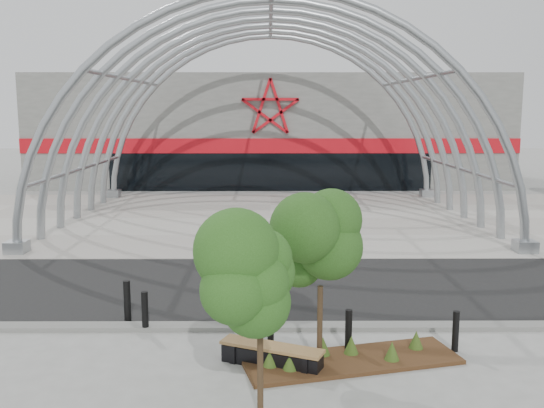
{
  "coord_description": "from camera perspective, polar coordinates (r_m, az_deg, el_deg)",
  "views": [
    {
      "loc": [
        -0.1,
        -15.23,
        5.67
      ],
      "look_at": [
        0.0,
        4.0,
        2.6
      ],
      "focal_mm": 40.0,
      "sensor_mm": 36.0,
      "label": 1
    }
  ],
  "objects": [
    {
      "name": "bench_0",
      "position": [
        13.79,
        -0.04,
        -14.12
      ],
      "size": [
        2.35,
        1.41,
        0.49
      ],
      "color": "black",
      "rests_on": "ground"
    },
    {
      "name": "bollard_4",
      "position": [
        15.11,
        16.9,
        -11.39
      ],
      "size": [
        0.16,
        0.16,
        0.97
      ],
      "primitive_type": "cylinder",
      "color": "black",
      "rests_on": "ground"
    },
    {
      "name": "ground",
      "position": [
        16.25,
        0.07,
        -11.35
      ],
      "size": [
        140.0,
        140.0,
        0.0
      ],
      "primitive_type": "plane",
      "color": "gray",
      "rests_on": "ground"
    },
    {
      "name": "vault_canopy",
      "position": [
        31.24,
        -0.11,
        -1.36
      ],
      "size": [
        20.8,
        15.8,
        20.36
      ],
      "color": "#979CA0",
      "rests_on": "ground"
    },
    {
      "name": "street_tree_1",
      "position": [
        13.08,
        4.61,
        -4.6
      ],
      "size": [
        1.52,
        1.52,
        3.6
      ],
      "color": "black",
      "rests_on": "ground"
    },
    {
      "name": "bollard_2",
      "position": [
        14.63,
        -0.12,
        -11.68
      ],
      "size": [
        0.16,
        0.16,
        0.97
      ],
      "primitive_type": "cylinder",
      "color": "black",
      "rests_on": "ground"
    },
    {
      "name": "bollard_3",
      "position": [
        14.55,
        7.22,
        -11.76
      ],
      "size": [
        0.16,
        0.16,
        1.02
      ],
      "primitive_type": "cylinder",
      "color": "black",
      "rests_on": "ground"
    },
    {
      "name": "forecourt",
      "position": [
        31.24,
        -0.11,
        -1.35
      ],
      "size": [
        60.0,
        17.0,
        0.04
      ],
      "primitive_type": "cube",
      "color": "#A69F96",
      "rests_on": "ground"
    },
    {
      "name": "bollard_1",
      "position": [
        16.0,
        -11.87,
        -9.88
      ],
      "size": [
        0.17,
        0.17,
        1.05
      ],
      "primitive_type": "cylinder",
      "color": "black",
      "rests_on": "ground"
    },
    {
      "name": "road",
      "position": [
        19.56,
        0.01,
        -7.75
      ],
      "size": [
        140.0,
        7.0,
        0.02
      ],
      "primitive_type": "cube",
      "color": "black",
      "rests_on": "ground"
    },
    {
      "name": "arena_building",
      "position": [
        48.7,
        -0.18,
        7.09
      ],
      "size": [
        34.0,
        15.24,
        8.0
      ],
      "color": "slate",
      "rests_on": "ground"
    },
    {
      "name": "bench_1",
      "position": [
        13.97,
        0.12,
        -14.03
      ],
      "size": [
        1.86,
        0.98,
        0.38
      ],
      "color": "black",
      "rests_on": "ground"
    },
    {
      "name": "kerb",
      "position": [
        15.99,
        0.08,
        -11.46
      ],
      "size": [
        60.0,
        0.5,
        0.12
      ],
      "primitive_type": "cube",
      "color": "slate",
      "rests_on": "ground"
    },
    {
      "name": "planting_bed",
      "position": [
        14.14,
        7.24,
        -14.1
      ],
      "size": [
        5.07,
        2.65,
        0.51
      ],
      "color": "#372211",
      "rests_on": "ground"
    },
    {
      "name": "street_tree_0",
      "position": [
        10.94,
        -1.14,
        -7.27
      ],
      "size": [
        1.58,
        1.58,
        3.6
      ],
      "color": "#332513",
      "rests_on": "ground"
    },
    {
      "name": "bollard_0",
      "position": [
        16.74,
        -13.47,
        -8.92
      ],
      "size": [
        0.18,
        0.18,
        1.14
      ],
      "primitive_type": "cylinder",
      "color": "black",
      "rests_on": "ground"
    }
  ]
}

